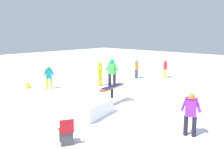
{
  "coord_description": "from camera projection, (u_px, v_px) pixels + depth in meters",
  "views": [
    {
      "loc": [
        -8.85,
        -8.17,
        3.58
      ],
      "look_at": [
        0.0,
        0.0,
        1.48
      ],
      "focal_mm": 40.0,
      "sensor_mm": 36.0,
      "label": 1
    }
  ],
  "objects": [
    {
      "name": "ground_plane",
      "position": [
        112.0,
        104.0,
        12.48
      ],
      "size": [
        60.0,
        60.0,
        0.0
      ],
      "primitive_type": "plane",
      "color": "white"
    },
    {
      "name": "rail_feature",
      "position": [
        112.0,
        90.0,
        12.35
      ],
      "size": [
        1.97,
        0.67,
        0.88
      ],
      "rotation": [
        0.0,
        0.0,
        0.21
      ],
      "color": "black",
      "rests_on": "ground"
    },
    {
      "name": "snow_kicker_ramp",
      "position": [
        88.0,
        108.0,
        10.71
      ],
      "size": [
        2.07,
        1.84,
        0.65
      ],
      "primitive_type": "cube",
      "rotation": [
        0.0,
        0.0,
        0.21
      ],
      "color": "white",
      "rests_on": "ground"
    },
    {
      "name": "main_rider_on_rail",
      "position": [
        112.0,
        73.0,
        12.21
      ],
      "size": [
        1.47,
        0.76,
        1.38
      ],
      "rotation": [
        0.0,
        0.0,
        0.15
      ],
      "color": "navy",
      "rests_on": "rail_feature"
    },
    {
      "name": "bystander_orange",
      "position": [
        136.0,
        68.0,
        19.06
      ],
      "size": [
        0.37,
        0.56,
        1.41
      ],
      "rotation": [
        0.0,
        0.0,
        4.19
      ],
      "color": "navy",
      "rests_on": "ground"
    },
    {
      "name": "bystander_red",
      "position": [
        165.0,
        68.0,
        19.22
      ],
      "size": [
        0.47,
        0.51,
        1.43
      ],
      "rotation": [
        0.0,
        0.0,
        3.97
      ],
      "color": "gold",
      "rests_on": "ground"
    },
    {
      "name": "bystander_yellow",
      "position": [
        100.0,
        72.0,
        16.38
      ],
      "size": [
        0.64,
        0.36,
        1.62
      ],
      "rotation": [
        0.0,
        0.0,
        3.57
      ],
      "color": "gold",
      "rests_on": "ground"
    },
    {
      "name": "bystander_teal",
      "position": [
        49.0,
        76.0,
        15.55
      ],
      "size": [
        0.59,
        0.38,
        1.43
      ],
      "rotation": [
        0.0,
        0.0,
        2.62
      ],
      "color": "yellow",
      "rests_on": "ground"
    },
    {
      "name": "bystander_purple",
      "position": [
        191.0,
        112.0,
        8.51
      ],
      "size": [
        0.33,
        0.67,
        1.52
      ],
      "rotation": [
        0.0,
        0.0,
        5.08
      ],
      "color": "#1F1B2D",
      "rests_on": "ground"
    },
    {
      "name": "loose_snowboard_white",
      "position": [
        205.0,
        106.0,
        11.98
      ],
      "size": [
        1.31,
        1.14,
        0.02
      ],
      "primitive_type": "cube",
      "rotation": [
        0.0,
        0.0,
        2.46
      ],
      "color": "silver",
      "rests_on": "ground"
    },
    {
      "name": "folding_chair",
      "position": [
        66.0,
        132.0,
        7.92
      ],
      "size": [
        0.59,
        0.59,
        0.88
      ],
      "rotation": [
        0.0,
        0.0,
        2.66
      ],
      "color": "#3F3F44",
      "rests_on": "ground"
    },
    {
      "name": "backpack_on_snow",
      "position": [
        27.0,
        86.0,
        15.81
      ],
      "size": [
        0.37,
        0.37,
        0.34
      ],
      "primitive_type": "cube",
      "rotation": [
        0.0,
        0.0,
        0.77
      ],
      "color": "yellow",
      "rests_on": "ground"
    }
  ]
}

